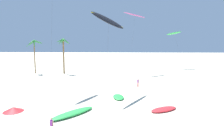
# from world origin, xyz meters

# --- Properties ---
(palm_tree_0) EXTENTS (5.07, 5.35, 9.51)m
(palm_tree_0) POSITION_xyz_m (-23.09, 43.17, 8.14)
(palm_tree_0) COLOR brown
(palm_tree_0) RESTS_ON ground
(palm_tree_1) EXTENTS (4.02, 4.24, 9.91)m
(palm_tree_1) POSITION_xyz_m (-14.67, 42.85, 8.02)
(palm_tree_1) COLOR brown
(palm_tree_1) RESTS_ON ground
(flying_kite_1) EXTENTS (6.86, 10.74, 17.28)m
(flying_kite_1) POSITION_xyz_m (5.15, 45.76, 16.48)
(flying_kite_1) COLOR #EA5193
(flying_kite_1) RESTS_ON ground
(flying_kite_2) EXTENTS (5.27, 5.94, 12.77)m
(flying_kite_2) POSITION_xyz_m (19.42, 57.13, 11.82)
(flying_kite_2) COLOR green
(flying_kite_2) RESTS_ON ground
(flying_kite_3) EXTENTS (5.84, 8.55, 14.10)m
(flying_kite_3) POSITION_xyz_m (-0.88, 22.38, 12.42)
(flying_kite_3) COLOR black
(flying_kite_3) RESTS_ON ground
(grounded_kite_0) EXTENTS (5.23, 5.82, 0.41)m
(grounded_kite_0) POSITION_xyz_m (-4.75, 12.44, 0.21)
(grounded_kite_0) COLOR green
(grounded_kite_0) RESTS_ON ground
(grounded_kite_1) EXTENTS (2.14, 3.57, 0.32)m
(grounded_kite_1) POSITION_xyz_m (0.81, 19.83, 0.16)
(grounded_kite_1) COLOR green
(grounded_kite_1) RESTS_ON ground
(grounded_kite_3) EXTENTS (4.30, 3.44, 0.31)m
(grounded_kite_3) POSITION_xyz_m (6.82, 14.43, 0.16)
(grounded_kite_3) COLOR red
(grounded_kite_3) RESTS_ON ground
(person_foreground_walker) EXTENTS (0.30, 0.48, 1.68)m
(person_foreground_walker) POSITION_xyz_m (4.63, 27.48, 0.92)
(person_foreground_walker) COLOR red
(person_foreground_walker) RESTS_ON ground
(person_near_left) EXTENTS (0.45, 0.33, 1.67)m
(person_near_left) POSITION_xyz_m (-5.58, 7.39, 0.92)
(person_near_left) COLOR red
(person_near_left) RESTS_ON ground
(beach_umbrella) EXTENTS (1.93, 1.93, 2.60)m
(beach_umbrella) POSITION_xyz_m (-9.42, 7.59, 2.37)
(beach_umbrella) COLOR beige
(beach_umbrella) RESTS_ON ground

